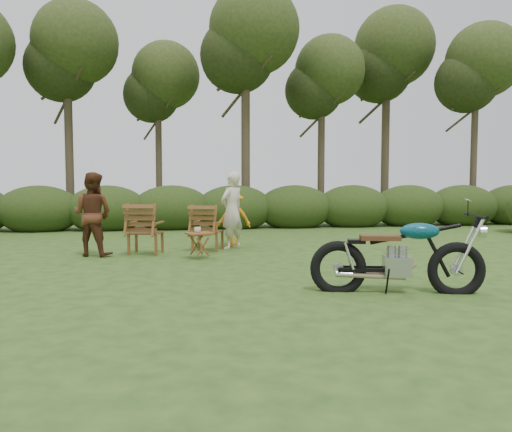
{
  "coord_description": "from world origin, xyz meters",
  "views": [
    {
      "loc": [
        -1.83,
        -7.01,
        1.51
      ],
      "look_at": [
        -0.46,
        1.64,
        0.9
      ],
      "focal_mm": 35.0,
      "sensor_mm": 36.0,
      "label": 1
    }
  ],
  "objects": [
    {
      "name": "lawn_chair_right",
      "position": [
        -1.18,
        3.89,
        0.0
      ],
      "size": [
        0.88,
        0.88,
        0.99
      ],
      "primitive_type": null,
      "rotation": [
        0.0,
        0.0,
        2.78
      ],
      "color": "brown",
      "rests_on": "ground"
    },
    {
      "name": "motorcycle",
      "position": [
        1.11,
        -0.68,
        0.0
      ],
      "size": [
        2.34,
        1.34,
        1.26
      ],
      "primitive_type": null,
      "rotation": [
        0.0,
        0.0,
        -0.24
      ],
      "color": "#0B7692",
      "rests_on": "ground"
    },
    {
      "name": "side_table",
      "position": [
        -1.41,
        2.7,
        0.26
      ],
      "size": [
        0.61,
        0.57,
        0.51
      ],
      "primitive_type": null,
      "rotation": [
        0.0,
        0.0,
        0.37
      ],
      "color": "#5D3117",
      "rests_on": "ground"
    },
    {
      "name": "child",
      "position": [
        -0.54,
        4.53,
        0.0
      ],
      "size": [
        0.9,
        0.61,
        1.29
      ],
      "primitive_type": "imported",
      "rotation": [
        0.0,
        0.0,
        3.3
      ],
      "color": "orange",
      "rests_on": "ground"
    },
    {
      "name": "lawn_chair_left",
      "position": [
        -2.49,
        3.54,
        0.0
      ],
      "size": [
        0.87,
        0.87,
        1.05
      ],
      "primitive_type": null,
      "rotation": [
        0.0,
        0.0,
        2.9
      ],
      "color": "#5B3516",
      "rests_on": "ground"
    },
    {
      "name": "ground",
      "position": [
        0.0,
        0.0,
        0.0
      ],
      "size": [
        80.0,
        80.0,
        0.0
      ],
      "primitive_type": "plane",
      "color": "#254416",
      "rests_on": "ground"
    },
    {
      "name": "tree_line",
      "position": [
        0.5,
        9.74,
        3.81
      ],
      "size": [
        22.52,
        11.62,
        8.14
      ],
      "color": "#35291C",
      "rests_on": "ground"
    },
    {
      "name": "adult_b",
      "position": [
        -3.53,
        3.42,
        0.0
      ],
      "size": [
        1.0,
        0.89,
        1.69
      ],
      "primitive_type": "imported",
      "rotation": [
        0.0,
        0.0,
        2.78
      ],
      "color": "#502816",
      "rests_on": "ground"
    },
    {
      "name": "cup",
      "position": [
        -1.45,
        2.74,
        0.56
      ],
      "size": [
        0.16,
        0.16,
        0.11
      ],
      "primitive_type": "imported",
      "rotation": [
        0.0,
        0.0,
        0.18
      ],
      "color": "beige",
      "rests_on": "side_table"
    },
    {
      "name": "adult_a",
      "position": [
        -0.63,
        3.99,
        0.0
      ],
      "size": [
        0.74,
        0.72,
        1.72
      ],
      "primitive_type": "imported",
      "rotation": [
        0.0,
        0.0,
        3.85
      ],
      "color": "beige",
      "rests_on": "ground"
    }
  ]
}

